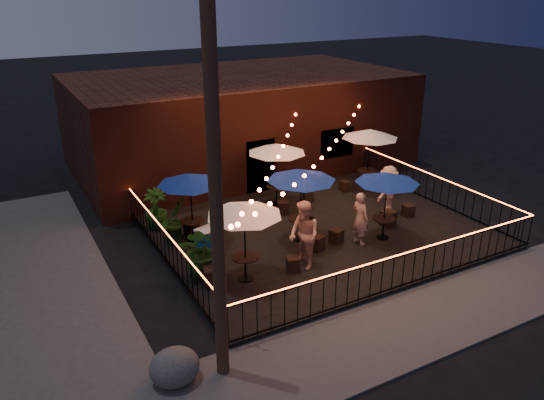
{
  "coord_description": "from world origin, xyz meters",
  "views": [
    {
      "loc": [
        -8.8,
        -10.93,
        7.57
      ],
      "look_at": [
        -1.4,
        2.57,
        1.29
      ],
      "focal_mm": 35.0,
      "sensor_mm": 36.0,
      "label": 1
    }
  ],
  "objects": [
    {
      "name": "festoon_lights",
      "position": [
        -1.01,
        1.7,
        2.52
      ],
      "size": [
        10.02,
        8.72,
        1.32
      ],
      "color": "#FF4825",
      "rests_on": "ground"
    },
    {
      "name": "cafe_table_4",
      "position": [
        1.49,
        0.58,
        2.13
      ],
      "size": [
        2.23,
        2.23,
        2.17
      ],
      "rotation": [
        0.0,
        0.0,
        0.15
      ],
      "color": "black",
      "rests_on": "patio"
    },
    {
      "name": "bistro_chair_7",
      "position": [
        1.1,
        4.34,
        0.35
      ],
      "size": [
        0.44,
        0.44,
        0.4
      ],
      "primitive_type": "cube",
      "rotation": [
        0.0,
        0.0,
        2.79
      ],
      "color": "black",
      "rests_on": "patio"
    },
    {
      "name": "bistro_chair_4",
      "position": [
        -0.79,
        0.89,
        0.38
      ],
      "size": [
        0.5,
        0.5,
        0.46
      ],
      "primitive_type": "cube",
      "rotation": [
        0.0,
        0.0,
        0.39
      ],
      "color": "black",
      "rests_on": "patio"
    },
    {
      "name": "bistro_chair_10",
      "position": [
        2.89,
        4.51,
        0.35
      ],
      "size": [
        0.37,
        0.37,
        0.4
      ],
      "primitive_type": "cube",
      "rotation": [
        0.0,
        0.0,
        0.1
      ],
      "color": "black",
      "rests_on": "patio"
    },
    {
      "name": "potted_shrub_a",
      "position": [
        -4.3,
        1.23,
        0.88
      ],
      "size": [
        1.55,
        1.43,
        1.45
      ],
      "primitive_type": "imported",
      "rotation": [
        0.0,
        0.0,
        -0.26
      ],
      "color": "#16350F",
      "rests_on": "patio"
    },
    {
      "name": "fence_front",
      "position": [
        0.0,
        -2.0,
        0.66
      ],
      "size": [
        10.0,
        0.04,
        1.04
      ],
      "color": "black",
      "rests_on": "patio"
    },
    {
      "name": "ground",
      "position": [
        0.0,
        0.0,
        0.0
      ],
      "size": [
        110.0,
        110.0,
        0.0
      ],
      "primitive_type": "plane",
      "color": "black",
      "rests_on": "ground"
    },
    {
      "name": "patron_c",
      "position": [
        2.9,
        2.08,
        1.0
      ],
      "size": [
        1.25,
        0.95,
        1.7
      ],
      "primitive_type": "imported",
      "rotation": [
        0.0,
        0.0,
        3.47
      ],
      "color": "tan",
      "rests_on": "patio"
    },
    {
      "name": "bistro_chair_6",
      "position": [
        -0.31,
        3.75,
        0.37
      ],
      "size": [
        0.5,
        0.5,
        0.45
      ],
      "primitive_type": "cube",
      "rotation": [
        0.0,
        0.0,
        -0.41
      ],
      "color": "black",
      "rests_on": "patio"
    },
    {
      "name": "cafe_table_0",
      "position": [
        -3.41,
        0.38,
        2.17
      ],
      "size": [
        2.07,
        2.07,
        2.21
      ],
      "rotation": [
        0.0,
        0.0,
        -0.03
      ],
      "color": "black",
      "rests_on": "patio"
    },
    {
      "name": "fence_left",
      "position": [
        -5.0,
        2.0,
        0.66
      ],
      "size": [
        0.04,
        8.0,
        1.04
      ],
      "rotation": [
        0.0,
        0.0,
        1.57
      ],
      "color": "black",
      "rests_on": "patio"
    },
    {
      "name": "bistro_chair_3",
      "position": [
        -2.3,
        3.66,
        0.4
      ],
      "size": [
        0.48,
        0.48,
        0.51
      ],
      "primitive_type": "cube",
      "rotation": [
        0.0,
        0.0,
        3.28
      ],
      "color": "black",
      "rests_on": "patio"
    },
    {
      "name": "bistro_chair_0",
      "position": [
        -4.32,
        0.55,
        0.4
      ],
      "size": [
        0.53,
        0.53,
        0.5
      ],
      "primitive_type": "cube",
      "rotation": [
        0.0,
        0.0,
        -0.28
      ],
      "color": "black",
      "rests_on": "patio"
    },
    {
      "name": "bistro_chair_8",
      "position": [
        2.26,
        1.23,
        0.4
      ],
      "size": [
        0.48,
        0.48,
        0.5
      ],
      "primitive_type": "cube",
      "rotation": [
        0.0,
        0.0,
        0.16
      ],
      "color": "black",
      "rests_on": "patio"
    },
    {
      "name": "bistro_chair_1",
      "position": [
        -2.06,
        0.15,
        0.36
      ],
      "size": [
        0.46,
        0.46,
        0.42
      ],
      "primitive_type": "cube",
      "rotation": [
        0.0,
        0.0,
        2.74
      ],
      "color": "black",
      "rests_on": "patio"
    },
    {
      "name": "bistro_chair_5",
      "position": [
        0.04,
        1.05,
        0.36
      ],
      "size": [
        0.44,
        0.44,
        0.42
      ],
      "primitive_type": "cube",
      "rotation": [
        0.0,
        0.0,
        3.47
      ],
      "color": "black",
      "rests_on": "patio"
    },
    {
      "name": "patron_a",
      "position": [
        0.6,
        0.65,
        0.99
      ],
      "size": [
        0.47,
        0.65,
        1.68
      ],
      "primitive_type": "imported",
      "rotation": [
        0.0,
        0.0,
        1.69
      ],
      "color": "#DBAE97",
      "rests_on": "patio"
    },
    {
      "name": "cafe_table_1",
      "position": [
        -3.8,
        3.3,
        2.15
      ],
      "size": [
        2.41,
        2.41,
        2.19
      ],
      "rotation": [
        0.0,
        0.0,
        -0.25
      ],
      "color": "black",
      "rests_on": "patio"
    },
    {
      "name": "patron_b",
      "position": [
        -1.68,
        0.22,
        1.13
      ],
      "size": [
        0.79,
        0.99,
        1.97
      ],
      "primitive_type": "imported",
      "rotation": [
        0.0,
        0.0,
        -1.52
      ],
      "color": "beige",
      "rests_on": "patio"
    },
    {
      "name": "sidewalk",
      "position": [
        0.0,
        -3.25,
        0.03
      ],
      "size": [
        18.0,
        2.5,
        0.05
      ],
      "primitive_type": "cube",
      "color": "#474442",
      "rests_on": "ground"
    },
    {
      "name": "bistro_chair_9",
      "position": [
        3.37,
        1.49,
        0.35
      ],
      "size": [
        0.37,
        0.37,
        0.41
      ],
      "primitive_type": "cube",
      "rotation": [
        0.0,
        0.0,
        3.06
      ],
      "color": "black",
      "rests_on": "patio"
    },
    {
      "name": "bistro_chair_11",
      "position": [
        3.76,
        4.18,
        0.38
      ],
      "size": [
        0.4,
        0.4,
        0.46
      ],
      "primitive_type": "cube",
      "rotation": [
        0.0,
        0.0,
        3.13
      ],
      "color": "black",
      "rests_on": "patio"
    },
    {
      "name": "boulder",
      "position": [
        -6.37,
        -2.39,
        0.38
      ],
      "size": [
        1.1,
        0.98,
        0.76
      ],
      "primitive_type": "ellipsoid",
      "rotation": [
        0.0,
        0.0,
        0.18
      ],
      "color": "#454540",
      "rests_on": "ground"
    },
    {
      "name": "utility_pole",
      "position": [
        -5.4,
        -2.6,
        4.0
      ],
      "size": [
        0.26,
        0.26,
        8.0
      ],
      "primitive_type": "cylinder",
      "color": "#3A2817",
      "rests_on": "ground"
    },
    {
      "name": "bistro_chair_2",
      "position": [
        -3.7,
        3.69,
        0.38
      ],
      "size": [
        0.48,
        0.48,
        0.46
      ],
      "primitive_type": "cube",
      "rotation": [
        0.0,
        0.0,
        0.29
      ],
      "color": "black",
      "rests_on": "patio"
    },
    {
      "name": "fence_right",
      "position": [
        5.0,
        2.0,
        0.66
      ],
      "size": [
        0.04,
        8.0,
        1.04
      ],
      "rotation": [
        0.0,
        0.0,
        1.57
      ],
      "color": "black",
      "rests_on": "patio"
    },
    {
      "name": "cooler",
      "position": [
        -3.77,
        2.1,
        0.6
      ],
      "size": [
        0.79,
        0.67,
        0.89
      ],
      "rotation": [
        0.0,
        0.0,
        0.32
      ],
      "color": "#094AB5",
      "rests_on": "patio"
    },
    {
      "name": "cafe_table_3",
      "position": [
        -0.1,
        4.59,
        2.23
      ],
      "size": [
        2.21,
        2.21,
        2.28
      ],
      "rotation": [
        0.0,
        0.0,
        -0.07
      ],
      "color": "black",
      "rests_on": "patio"
    },
    {
      "name": "potted_shrub_b",
      "position": [
        -4.3,
        3.48,
        0.89
      ],
      "size": [
        0.97,
        0.86,
        1.49
      ],
      "primitive_type": "imported",
      "rotation": [
        0.0,
        0.0,
        0.28
      ],
      "color": "#163D11",
      "rests_on": "patio"
    },
    {
      "name": "patio",
      "position": [
        0.0,
        2.0,
        0.07
      ],
      "size": [
        10.0,
        8.0,
        0.15
      ],
      "primitive_type": "cube",
      "color": "black",
      "rests_on": "ground"
    },
    {
      "name": "potted_shrub_c",
      "position": [
        -4.51,
        4.76,
        0.82
      ],
      "size": [
        0.97,
        0.97,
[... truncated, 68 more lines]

